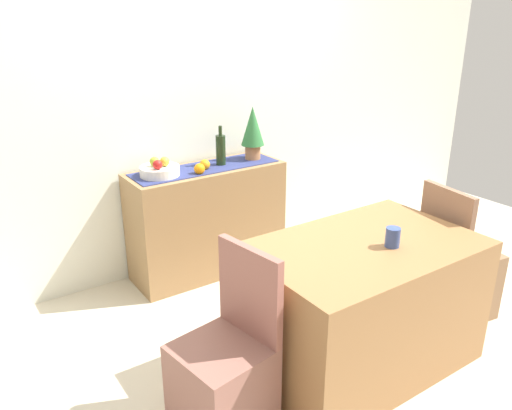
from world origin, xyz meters
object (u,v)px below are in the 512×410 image
object	(u,v)px
sideboard_console	(208,221)
fruit_bowl	(160,171)
coffee_cup	(393,237)
potted_plant	(253,130)
chair_by_corner	(456,276)
chair_near_window	(225,379)
wine_bottle	(221,150)
dining_table	(361,304)

from	to	relation	value
sideboard_console	fruit_bowl	bearing A→B (deg)	180.00
sideboard_console	coffee_cup	size ratio (longest dim) A/B	11.05
potted_plant	chair_by_corner	distance (m)	1.77
potted_plant	chair_near_window	bearing A→B (deg)	-128.05
chair_by_corner	potted_plant	bearing A→B (deg)	113.99
fruit_bowl	sideboard_console	bearing A→B (deg)	0.00
potted_plant	coffee_cup	bearing A→B (deg)	-95.79
coffee_cup	chair_by_corner	size ratio (longest dim) A/B	0.12
wine_bottle	chair_near_window	distance (m)	1.81
coffee_cup	chair_near_window	size ratio (longest dim) A/B	0.12
chair_by_corner	wine_bottle	bearing A→B (deg)	122.67
chair_by_corner	coffee_cup	bearing A→B (deg)	-172.55
coffee_cup	fruit_bowl	bearing A→B (deg)	111.69
fruit_bowl	potted_plant	distance (m)	0.80
dining_table	fruit_bowl	bearing A→B (deg)	110.10
wine_bottle	chair_by_corner	size ratio (longest dim) A/B	0.33
wine_bottle	potted_plant	distance (m)	0.30
fruit_bowl	dining_table	world-z (taller)	fruit_bowl
dining_table	chair_near_window	bearing A→B (deg)	179.84
dining_table	chair_near_window	world-z (taller)	chair_near_window
sideboard_console	wine_bottle	distance (m)	0.55
potted_plant	dining_table	world-z (taller)	potted_plant
fruit_bowl	chair_by_corner	world-z (taller)	fruit_bowl
sideboard_console	chair_by_corner	bearing A→B (deg)	-53.80
chair_near_window	wine_bottle	bearing A→B (deg)	59.61
wine_bottle	coffee_cup	xyz separation A→B (m)	(0.13, -1.55, -0.16)
coffee_cup	dining_table	bearing A→B (deg)	130.32
potted_plant	chair_near_window	xyz separation A→B (m)	(-1.13, -1.44, -0.80)
sideboard_console	wine_bottle	world-z (taller)	wine_bottle
dining_table	potted_plant	bearing A→B (deg)	80.43
fruit_bowl	chair_by_corner	distance (m)	2.11
coffee_cup	chair_near_window	xyz separation A→B (m)	(-0.97, 0.10, -0.53)
fruit_bowl	coffee_cup	distance (m)	1.67
sideboard_console	fruit_bowl	distance (m)	0.58
wine_bottle	chair_by_corner	distance (m)	1.85
fruit_bowl	wine_bottle	bearing A→B (deg)	-0.00
wine_bottle	chair_by_corner	bearing A→B (deg)	-57.33
chair_by_corner	chair_near_window	bearing A→B (deg)	180.00
dining_table	coffee_cup	xyz separation A→B (m)	(0.09, -0.10, 0.42)
sideboard_console	coffee_cup	xyz separation A→B (m)	(0.26, -1.55, 0.38)
wine_bottle	dining_table	distance (m)	1.56
fruit_bowl	coffee_cup	world-z (taller)	fruit_bowl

